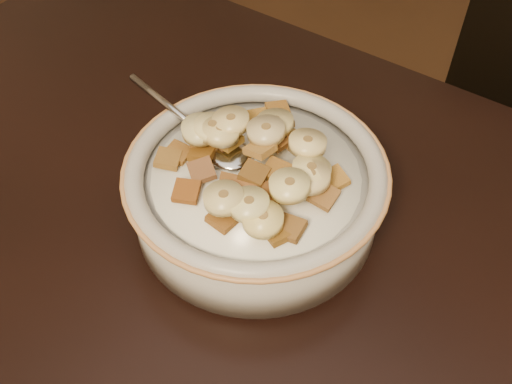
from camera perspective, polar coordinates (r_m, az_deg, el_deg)
The scene contains 43 objects.
cereal_bowl at distance 0.49m, azimuth -0.00°, elevation -0.37°, with size 0.21×0.21×0.05m, color #B3B2AD.
milk at distance 0.47m, azimuth -0.00°, elevation 1.65°, with size 0.17×0.17×0.00m, color white.
spoon at distance 0.49m, azimuth -2.97°, elevation 3.94°, with size 0.04×0.05×0.01m, color #9F9F9F.
cereal_square_0 at distance 0.43m, azimuth -0.41°, elevation -1.74°, with size 0.02×0.02×0.01m, color brown.
cereal_square_1 at distance 0.49m, azimuth -7.78°, elevation 3.92°, with size 0.02×0.02×0.01m, color olive.
cereal_square_2 at distance 0.48m, azimuth -5.39°, elevation 3.91°, with size 0.02×0.02×0.01m, color brown.
cereal_square_3 at distance 0.44m, azimuth -1.31°, elevation 0.18°, with size 0.02×0.02×0.01m, color brown.
cereal_square_4 at distance 0.45m, azimuth 2.05°, elevation 2.12°, with size 0.02×0.02×0.01m, color brown.
cereal_square_5 at distance 0.48m, azimuth -8.81°, elevation 3.30°, with size 0.02×0.02×0.01m, color olive.
cereal_square_6 at distance 0.48m, azimuth 1.68°, elevation 5.49°, with size 0.02×0.02×0.01m, color brown.
cereal_square_7 at distance 0.48m, azimuth 3.25°, elevation 5.51°, with size 0.02×0.02×0.01m, color #935C2B.
cereal_square_8 at distance 0.43m, azimuth -3.33°, elevation -2.67°, with size 0.02×0.02×0.01m, color brown.
cereal_square_9 at distance 0.51m, azimuth -5.72°, elevation 6.67°, with size 0.02×0.02×0.01m, color olive.
cereal_square_10 at distance 0.44m, azimuth -2.51°, elevation 0.69°, with size 0.02×0.02×0.01m, color brown.
cereal_square_11 at distance 0.48m, azimuth -2.83°, elevation 5.20°, with size 0.02×0.02×0.01m, color #8B5B17.
cereal_square_12 at distance 0.44m, azimuth -0.19°, elevation 1.86°, with size 0.02×0.02×0.01m, color brown.
cereal_square_13 at distance 0.44m, azimuth 1.35°, elevation -0.24°, with size 0.02×0.02×0.01m, color brown.
cereal_square_14 at distance 0.43m, azimuth 3.43°, elevation -3.64°, with size 0.02×0.02×0.01m, color brown.
cereal_square_15 at distance 0.51m, azimuth 2.54°, elevation 7.07°, with size 0.02×0.02×0.01m, color olive.
cereal_square_16 at distance 0.45m, azimuth 6.78°, elevation -0.36°, with size 0.02×0.02×0.01m, color brown.
cereal_square_17 at distance 0.49m, azimuth -4.95°, elevation 4.55°, with size 0.02×0.02×0.01m, color brown.
cereal_square_18 at distance 0.43m, azimuth 2.26°, elevation -4.00°, with size 0.02×0.02×0.01m, color brown.
cereal_square_19 at distance 0.51m, azimuth 0.27°, elevation 7.28°, with size 0.02×0.02×0.01m, color #9C6722.
cereal_square_20 at distance 0.52m, azimuth 2.22°, elevation 8.12°, with size 0.02×0.02×0.01m, color brown.
cereal_square_21 at distance 0.45m, azimuth -6.98°, elevation 0.07°, with size 0.02×0.02×0.01m, color brown.
cereal_square_22 at distance 0.49m, azimuth -3.20°, elevation 5.30°, with size 0.02×0.02×0.01m, color brown.
cereal_square_23 at distance 0.46m, azimuth 0.42°, elevation 4.32°, with size 0.02×0.02×0.01m, color olive.
cereal_square_24 at distance 0.47m, azimuth 7.80°, elevation 1.27°, with size 0.02×0.02×0.01m, color olive.
cereal_square_25 at distance 0.46m, azimuth -5.46°, elevation 2.14°, with size 0.02×0.02×0.01m, color brown.
cereal_square_26 at distance 0.48m, azimuth 2.27°, elevation 5.38°, with size 0.02×0.02×0.01m, color brown.
banana_slice_0 at distance 0.44m, azimuth 5.49°, elevation 1.47°, with size 0.03×0.03×0.01m, color tan.
banana_slice_1 at distance 0.47m, azimuth -3.53°, elevation 6.03°, with size 0.03×0.03×0.01m, color #FFE37E.
banana_slice_2 at distance 0.47m, azimuth -4.35°, elevation 6.41°, with size 0.03×0.03×0.01m, color #FFE9A2.
banana_slice_3 at distance 0.45m, azimuth 5.55°, elevation 2.18°, with size 0.03×0.03×0.01m, color beige.
banana_slice_4 at distance 0.48m, azimuth 1.92°, elevation 6.91°, with size 0.03×0.03×0.01m, color #CABB62.
banana_slice_5 at distance 0.43m, azimuth 3.36°, elevation 0.63°, with size 0.03×0.03×0.01m, color beige.
banana_slice_6 at distance 0.42m, azimuth 0.70°, elevation -2.73°, with size 0.03×0.03×0.01m, color #FAE07C.
banana_slice_7 at distance 0.46m, azimuth 5.17°, elevation 4.87°, with size 0.03×0.03×0.01m, color beige.
banana_slice_8 at distance 0.48m, azimuth -5.62°, elevation 6.25°, with size 0.03×0.03×0.01m, color #D0C28B.
banana_slice_9 at distance 0.42m, azimuth -0.70°, elevation -1.23°, with size 0.03×0.03×0.01m, color #F8EAA3.
banana_slice_10 at distance 0.46m, azimuth 1.00°, elevation 6.13°, with size 0.03×0.03×0.01m, color tan.
banana_slice_11 at distance 0.48m, azimuth -2.51°, elevation 7.07°, with size 0.03×0.03×0.01m, color #F4DD97.
banana_slice_12 at distance 0.43m, azimuth -3.25°, elevation -0.61°, with size 0.03×0.03×0.01m, color #DBC87F.
Camera 1 is at (-0.03, -0.09, 1.14)m, focal length 40.00 mm.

